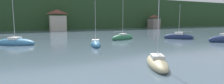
{
  "coord_description": "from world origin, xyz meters",
  "views": [
    {
      "loc": [
        -10.78,
        15.48,
        5.2
      ],
      "look_at": [
        0.0,
        39.32,
        1.8
      ],
      "focal_mm": 28.45,
      "sensor_mm": 36.0,
      "label": 1
    }
  ],
  "objects_px": {
    "sailboat_far_6": "(123,38)",
    "mooring_buoy_mid": "(181,35)",
    "shore_building_west": "(58,20)",
    "shore_building_westcentral": "(154,22)",
    "sailboat_far_3": "(15,42)",
    "sailboat_far_8": "(179,37)",
    "sailboat_far_5": "(96,44)",
    "sailboat_near_1": "(157,63)"
  },
  "relations": [
    {
      "from": "sailboat_far_6",
      "to": "mooring_buoy_mid",
      "type": "xyz_separation_m",
      "value": [
        23.75,
        3.96,
        -0.47
      ]
    },
    {
      "from": "shore_building_west",
      "to": "sailboat_far_6",
      "type": "xyz_separation_m",
      "value": [
        10.31,
        -42.95,
        -4.1
      ]
    },
    {
      "from": "shore_building_westcentral",
      "to": "sailboat_far_3",
      "type": "bearing_deg",
      "value": -147.72
    },
    {
      "from": "sailboat_far_3",
      "to": "sailboat_far_6",
      "type": "bearing_deg",
      "value": 30.21
    },
    {
      "from": "shore_building_westcentral",
      "to": "sailboat_far_3",
      "type": "xyz_separation_m",
      "value": [
        -67.08,
        -42.37,
        -3.3
      ]
    },
    {
      "from": "sailboat_far_8",
      "to": "mooring_buoy_mid",
      "type": "distance_m",
      "value": 12.93
    },
    {
      "from": "shore_building_west",
      "to": "sailboat_far_3",
      "type": "xyz_separation_m",
      "value": [
        -14.01,
        -42.22,
        -4.11
      ]
    },
    {
      "from": "sailboat_far_3",
      "to": "shore_building_westcentral",
      "type": "bearing_deg",
      "value": 64.21
    },
    {
      "from": "shore_building_west",
      "to": "sailboat_far_6",
      "type": "distance_m",
      "value": 44.36
    },
    {
      "from": "shore_building_west",
      "to": "sailboat_far_5",
      "type": "height_order",
      "value": "shore_building_west"
    },
    {
      "from": "sailboat_near_1",
      "to": "sailboat_far_6",
      "type": "distance_m",
      "value": 25.94
    },
    {
      "from": "shore_building_west",
      "to": "sailboat_far_8",
      "type": "relative_size",
      "value": 0.99
    },
    {
      "from": "sailboat_far_6",
      "to": "sailboat_near_1",
      "type": "bearing_deg",
      "value": -127.55
    },
    {
      "from": "sailboat_far_6",
      "to": "sailboat_far_5",
      "type": "bearing_deg",
      "value": -161.48
    },
    {
      "from": "sailboat_far_5",
      "to": "shore_building_west",
      "type": "bearing_deg",
      "value": -163.79
    },
    {
      "from": "sailboat_far_6",
      "to": "sailboat_far_8",
      "type": "xyz_separation_m",
      "value": [
        14.19,
        -4.73,
        0.03
      ]
    },
    {
      "from": "sailboat_near_1",
      "to": "sailboat_far_3",
      "type": "bearing_deg",
      "value": 59.24
    },
    {
      "from": "shore_building_west",
      "to": "mooring_buoy_mid",
      "type": "distance_m",
      "value": 51.98
    },
    {
      "from": "sailboat_far_8",
      "to": "sailboat_far_5",
      "type": "bearing_deg",
      "value": 46.97
    },
    {
      "from": "sailboat_near_1",
      "to": "sailboat_far_6",
      "type": "height_order",
      "value": "sailboat_far_6"
    },
    {
      "from": "shore_building_west",
      "to": "sailboat_far_6",
      "type": "bearing_deg",
      "value": -76.51
    },
    {
      "from": "sailboat_near_1",
      "to": "sailboat_far_8",
      "type": "xyz_separation_m",
      "value": [
        22.77,
        19.75,
        0.13
      ]
    },
    {
      "from": "shore_building_westcentral",
      "to": "sailboat_near_1",
      "type": "distance_m",
      "value": 84.94
    },
    {
      "from": "sailboat_far_3",
      "to": "mooring_buoy_mid",
      "type": "bearing_deg",
      "value": 35.77
    },
    {
      "from": "sailboat_far_3",
      "to": "sailboat_far_8",
      "type": "height_order",
      "value": "sailboat_far_3"
    },
    {
      "from": "shore_building_west",
      "to": "mooring_buoy_mid",
      "type": "height_order",
      "value": "shore_building_west"
    },
    {
      "from": "sailboat_far_6",
      "to": "sailboat_far_3",
      "type": "bearing_deg",
      "value": 160.04
    },
    {
      "from": "shore_building_westcentral",
      "to": "sailboat_far_3",
      "type": "distance_m",
      "value": 79.41
    },
    {
      "from": "shore_building_west",
      "to": "sailboat_near_1",
      "type": "bearing_deg",
      "value": -88.53
    },
    {
      "from": "sailboat_far_8",
      "to": "sailboat_near_1",
      "type": "bearing_deg",
      "value": 81.64
    },
    {
      "from": "sailboat_far_3",
      "to": "mooring_buoy_mid",
      "type": "distance_m",
      "value": 48.17
    },
    {
      "from": "mooring_buoy_mid",
      "to": "sailboat_far_3",
      "type": "bearing_deg",
      "value": -176.16
    },
    {
      "from": "sailboat_far_3",
      "to": "sailboat_far_5",
      "type": "relative_size",
      "value": 1.1
    },
    {
      "from": "sailboat_near_1",
      "to": "sailboat_far_5",
      "type": "relative_size",
      "value": 0.9
    },
    {
      "from": "sailboat_far_5",
      "to": "sailboat_far_3",
      "type": "bearing_deg",
      "value": -103.57
    },
    {
      "from": "sailboat_far_5",
      "to": "mooring_buoy_mid",
      "type": "xyz_separation_m",
      "value": [
        33.62,
        11.33,
        -0.39
      ]
    },
    {
      "from": "sailboat_near_1",
      "to": "mooring_buoy_mid",
      "type": "relative_size",
      "value": 14.19
    },
    {
      "from": "shore_building_west",
      "to": "sailboat_far_3",
      "type": "relative_size",
      "value": 0.93
    },
    {
      "from": "shore_building_west",
      "to": "shore_building_westcentral",
      "type": "distance_m",
      "value": 53.08
    },
    {
      "from": "sailboat_near_1",
      "to": "sailboat_far_5",
      "type": "xyz_separation_m",
      "value": [
        -1.29,
        17.11,
        0.02
      ]
    },
    {
      "from": "sailboat_near_1",
      "to": "sailboat_far_6",
      "type": "bearing_deg",
      "value": 7.96
    },
    {
      "from": "sailboat_near_1",
      "to": "mooring_buoy_mid",
      "type": "bearing_deg",
      "value": -21.39
    }
  ]
}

